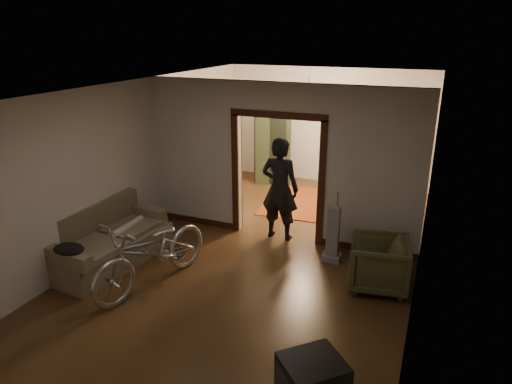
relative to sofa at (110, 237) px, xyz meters
The scene contains 23 objects.
floor 2.55m from the sofa, 30.78° to the left, with size 5.00×8.50×0.01m, color #372211.
ceiling 3.42m from the sofa, 30.78° to the left, with size 5.00×8.50×0.01m, color white.
wall_back 6.01m from the sofa, 68.76° to the left, with size 5.00×0.02×2.80m, color beige.
wall_left 1.62m from the sofa, 105.29° to the left, with size 0.02×8.50×2.80m, color beige.
wall_right 4.91m from the sofa, 15.40° to the left, with size 0.02×8.50×2.80m, color beige.
partition_wall 3.10m from the sofa, 43.36° to the left, with size 5.00×0.14×2.80m, color beige.
door_casing 3.02m from the sofa, 43.36° to the left, with size 1.74×0.20×2.32m, color #37180C.
far_window 6.28m from the sofa, 62.57° to the left, with size 0.98×0.06×1.28m, color black.
chandelier 4.74m from the sofa, 60.37° to the left, with size 0.24×0.24×0.24m, color #FFE0A5.
light_switch 3.83m from the sofa, 31.43° to the left, with size 0.08×0.01×0.12m, color silver.
sofa is the anchor object (origin of this frame).
rolled_paper 0.32m from the sofa, 71.57° to the left, with size 0.10×0.10×0.84m, color beige.
jacket 0.94m from the sofa, 86.86° to the right, with size 0.47×0.35×0.14m, color black.
bicycle 1.10m from the sofa, 17.15° to the right, with size 0.73×2.11×1.11m, color silver.
armchair 4.21m from the sofa, 12.12° to the left, with size 0.82×0.85×0.77m, color #494B2A.
crt_tv 4.49m from the sofa, 28.14° to the right, with size 0.53×0.47×0.45m, color black.
vacuum 3.62m from the sofa, 23.39° to the left, with size 0.29×0.23×0.95m, color gray.
person 2.99m from the sofa, 41.73° to the left, with size 0.69×0.45×1.89m, color black.
oriental_rug 4.39m from the sofa, 61.33° to the left, with size 1.55×2.04×0.02m, color maroon.
locker 5.10m from the sofa, 79.03° to the left, with size 0.85×0.47×1.71m, color #28321E.
globe 5.30m from the sofa, 79.03° to the left, with size 0.26×0.26×0.26m, color #1E5972.
desk 5.82m from the sofa, 57.54° to the left, with size 1.04×0.58×0.77m, color black.
desk_chair 5.31m from the sofa, 58.00° to the left, with size 0.36×0.36×0.81m, color black.
Camera 1 is at (2.57, -6.57, 3.61)m, focal length 32.00 mm.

